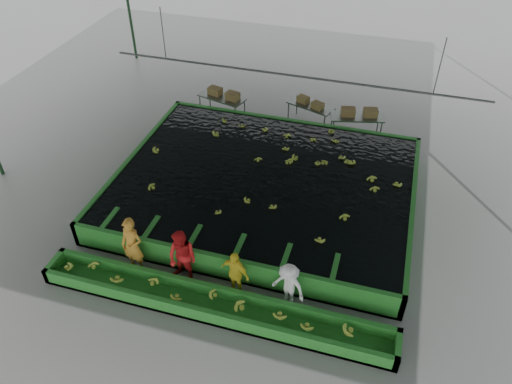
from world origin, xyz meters
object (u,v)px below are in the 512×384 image
(packing_table_right, at_px, (356,126))
(packing_table_left, at_px, (222,106))
(box_stack_right, at_px, (359,116))
(box_stack_mid, at_px, (310,105))
(sorting_trough, at_px, (213,304))
(box_stack_left, at_px, (224,97))
(worker_c, at_px, (235,273))
(flotation_tank, at_px, (264,187))
(worker_b, at_px, (182,258))
(worker_a, at_px, (132,246))
(worker_d, at_px, (288,286))
(packing_table_mid, at_px, (310,114))

(packing_table_right, bearing_deg, packing_table_left, -179.99)
(packing_table_right, relative_size, box_stack_right, 1.46)
(box_stack_mid, bearing_deg, sorting_trough, -92.59)
(box_stack_left, bearing_deg, sorting_trough, -72.24)
(worker_c, bearing_deg, box_stack_mid, 105.48)
(box_stack_left, height_order, box_stack_right, box_stack_right)
(flotation_tank, height_order, worker_b, worker_b)
(box_stack_mid, bearing_deg, box_stack_right, -10.46)
(box_stack_left, bearing_deg, worker_b, -77.55)
(sorting_trough, relative_size, worker_a, 5.28)
(flotation_tank, height_order, worker_c, worker_c)
(worker_d, relative_size, box_stack_left, 1.04)
(worker_b, height_order, worker_d, worker_b)
(packing_table_mid, height_order, box_stack_mid, box_stack_mid)
(worker_a, xyz_separation_m, packing_table_right, (5.21, 9.15, -0.47))
(packing_table_mid, bearing_deg, box_stack_right, -11.75)
(packing_table_mid, relative_size, packing_table_right, 0.93)
(packing_table_mid, bearing_deg, box_stack_left, -172.99)
(packing_table_left, bearing_deg, packing_table_mid, 7.09)
(sorting_trough, xyz_separation_m, box_stack_left, (-3.19, 9.97, 0.68))
(box_stack_mid, bearing_deg, packing_table_right, -11.93)
(box_stack_mid, bearing_deg, packing_table_mid, 60.35)
(worker_b, relative_size, worker_c, 1.19)
(worker_d, bearing_deg, packing_table_left, 136.73)
(box_stack_left, bearing_deg, packing_table_right, -0.16)
(worker_a, height_order, packing_table_left, worker_a)
(worker_a, bearing_deg, packing_table_mid, 78.08)
(worker_b, relative_size, box_stack_mid, 1.48)
(box_stack_right, bearing_deg, sorting_trough, -104.25)
(worker_d, relative_size, box_stack_mid, 1.21)
(worker_b, relative_size, packing_table_right, 0.87)
(sorting_trough, relative_size, box_stack_left, 6.92)
(worker_b, height_order, worker_c, worker_b)
(flotation_tank, relative_size, worker_a, 5.28)
(box_stack_mid, bearing_deg, box_stack_left, -173.61)
(sorting_trough, distance_m, worker_b, 1.57)
(worker_b, bearing_deg, packing_table_mid, 92.36)
(sorting_trough, xyz_separation_m, packing_table_right, (2.48, 9.95, 0.23))
(packing_table_right, distance_m, box_stack_right, 0.49)
(sorting_trough, xyz_separation_m, packing_table_left, (-3.29, 9.95, 0.22))
(sorting_trough, height_order, box_stack_right, box_stack_right)
(worker_c, bearing_deg, sorting_trough, -99.37)
(worker_c, xyz_separation_m, packing_table_right, (2.10, 9.15, -0.29))
(flotation_tank, height_order, box_stack_left, box_stack_left)
(worker_d, distance_m, packing_table_left, 10.52)
(box_stack_mid, bearing_deg, worker_d, -81.50)
(sorting_trough, height_order, worker_b, worker_b)
(sorting_trough, distance_m, packing_table_left, 10.48)
(sorting_trough, height_order, packing_table_mid, packing_table_mid)
(flotation_tank, xyz_separation_m, box_stack_left, (-3.19, 4.87, 0.48))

